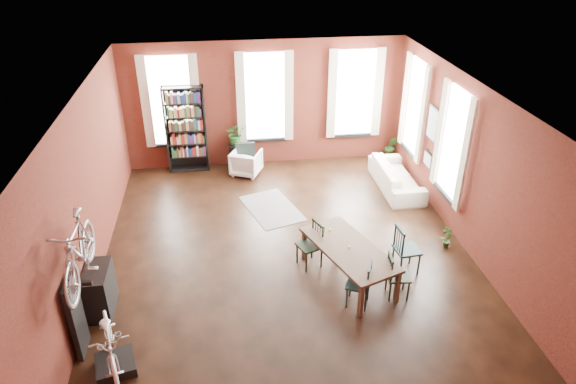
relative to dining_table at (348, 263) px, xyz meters
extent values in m
plane|color=black|center=(-0.97, 0.65, -0.34)|extent=(9.00, 9.00, 0.00)
cube|color=silver|center=(-0.97, 0.65, 2.86)|extent=(7.00, 9.00, 0.04)
cube|color=#4B1912|center=(-0.97, 5.15, 1.26)|extent=(7.00, 0.04, 3.20)
cube|color=#4B1912|center=(-4.47, 0.65, 1.26)|extent=(0.04, 9.00, 3.20)
cube|color=#4B1912|center=(2.53, 0.65, 1.26)|extent=(0.04, 9.00, 3.20)
cube|color=white|center=(-3.27, 5.12, 1.46)|extent=(1.00, 0.04, 2.20)
cube|color=beige|center=(-3.27, 5.05, 1.46)|extent=(1.40, 0.06, 2.30)
cube|color=white|center=(-0.97, 5.12, 1.46)|extent=(1.00, 0.04, 2.20)
cube|color=beige|center=(-0.97, 5.05, 1.46)|extent=(1.40, 0.06, 2.30)
cube|color=white|center=(1.33, 5.12, 1.46)|extent=(1.00, 0.04, 2.20)
cube|color=beige|center=(1.33, 5.05, 1.46)|extent=(1.40, 0.06, 2.30)
cube|color=white|center=(2.50, 1.65, 1.46)|extent=(0.04, 1.00, 2.20)
cube|color=beige|center=(2.43, 1.65, 1.46)|extent=(0.06, 1.40, 2.30)
cube|color=white|center=(2.50, 3.85, 1.46)|extent=(0.04, 1.00, 2.20)
cube|color=beige|center=(2.43, 3.85, 1.46)|extent=(0.06, 1.40, 2.30)
cube|color=black|center=(2.49, 2.75, 1.46)|extent=(0.04, 0.55, 0.75)
cube|color=black|center=(2.49, 2.75, 0.61)|extent=(0.04, 0.45, 0.35)
cube|color=brown|center=(0.00, 0.00, 0.00)|extent=(1.54, 2.16, 0.67)
cube|color=#193538|center=(0.01, -0.69, 0.08)|extent=(0.51, 0.51, 0.83)
cube|color=black|center=(-0.62, 0.50, 0.11)|extent=(0.53, 0.53, 0.88)
cube|color=black|center=(0.74, -0.56, 0.08)|extent=(0.42, 0.42, 0.83)
cube|color=#162E31|center=(1.12, 0.09, 0.13)|extent=(0.47, 0.47, 0.94)
cube|color=black|center=(-2.97, 4.95, 0.76)|extent=(1.00, 0.32, 2.20)
imported|color=white|center=(-1.54, 4.49, 0.01)|extent=(0.88, 0.86, 0.70)
imported|color=beige|center=(1.98, 3.25, 0.07)|extent=(0.61, 2.08, 0.81)
cube|color=black|center=(-1.09, 2.67, -0.33)|extent=(1.44, 1.82, 0.01)
cube|color=black|center=(-3.83, -1.60, -0.26)|extent=(0.66, 0.66, 0.16)
cube|color=black|center=(-4.37, -1.15, 0.31)|extent=(0.16, 0.60, 1.30)
cube|color=black|center=(-4.25, -0.25, 0.06)|extent=(0.40, 0.80, 0.80)
cube|color=black|center=(-1.77, 4.95, -0.02)|extent=(0.36, 0.36, 0.63)
imported|color=#2B6026|center=(2.39, 4.93, -0.19)|extent=(0.53, 0.71, 0.28)
imported|color=#325622|center=(2.17, 0.71, -0.25)|extent=(0.40, 0.52, 0.16)
imported|color=silver|center=(-3.83, -1.61, 0.56)|extent=(0.70, 0.89, 1.48)
imported|color=#A5A8AD|center=(-4.12, -1.15, 1.80)|extent=(0.47, 1.00, 1.66)
imported|color=#235522|center=(-1.75, 4.98, 0.52)|extent=(0.52, 0.58, 0.44)
camera|label=1|loc=(-2.07, -7.22, 5.52)|focal=32.00mm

